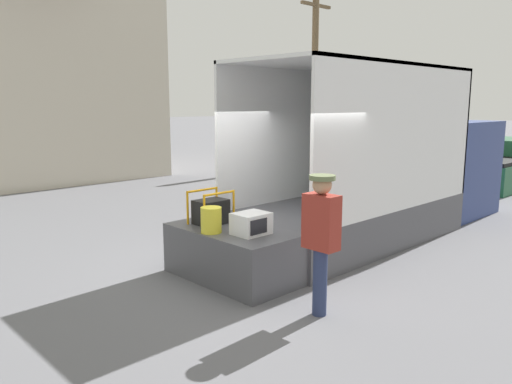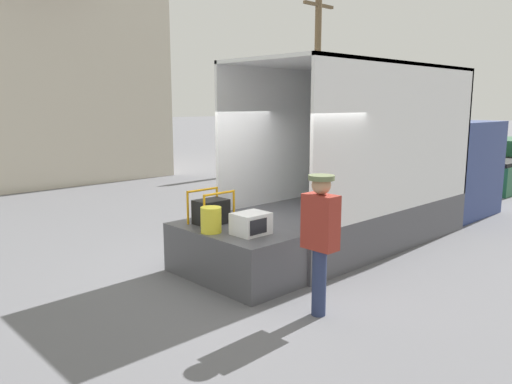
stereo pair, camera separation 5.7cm
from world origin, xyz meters
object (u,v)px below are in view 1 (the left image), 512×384
Objects in this scene: box_truck at (401,181)px; orange_bucket at (211,220)px; portable_generator at (212,211)px; pickup_truck_green at (506,166)px; utility_pole at (315,76)px; worker_person at (321,230)px; microwave at (251,224)px.

box_truck reaches higher than orange_bucket.
box_truck is at bearing -5.68° from portable_generator.
pickup_truck_green is 0.76× the size of utility_pole.
portable_generator is 0.35× the size of worker_person.
orange_bucket is at bearing -177.55° from pickup_truck_green.
portable_generator reaches higher than microwave.
orange_bucket is 0.05× the size of utility_pole.
pickup_truck_green is (12.77, 2.38, -0.50)m from worker_person.
pickup_truck_green is (12.67, 0.12, -0.37)m from portable_generator.
orange_bucket is (-0.36, 0.47, 0.03)m from microwave.
portable_generator is at bearing -179.45° from pickup_truck_green.
pickup_truck_green is (13.04, 0.56, -0.36)m from orange_bucket.
worker_person reaches higher than portable_generator.
box_truck reaches higher than portable_generator.
orange_bucket is (-5.22, 0.05, -0.01)m from box_truck.
utility_pole is (-0.61, 7.82, 3.19)m from pickup_truck_green.
orange_bucket is at bearing 179.50° from box_truck.
orange_bucket is at bearing 126.94° from microwave.
worker_person reaches higher than orange_bucket.
utility_pole is (7.21, 8.42, 2.81)m from box_truck.
box_truck is 4.09× the size of worker_person.
worker_person is 13.00m from pickup_truck_green.
microwave is 0.07× the size of utility_pole.
box_truck is 14.73× the size of microwave.
box_truck reaches higher than worker_person.
worker_person is 0.32× the size of pickup_truck_green.
pickup_truck_green is 8.47m from utility_pole.
portable_generator is at bearing 89.45° from microwave.
utility_pole is (12.43, 8.38, 2.83)m from orange_bucket.
microwave is 12.73m from pickup_truck_green.
portable_generator is 12.68m from pickup_truck_green.
utility_pole reaches higher than orange_bucket.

